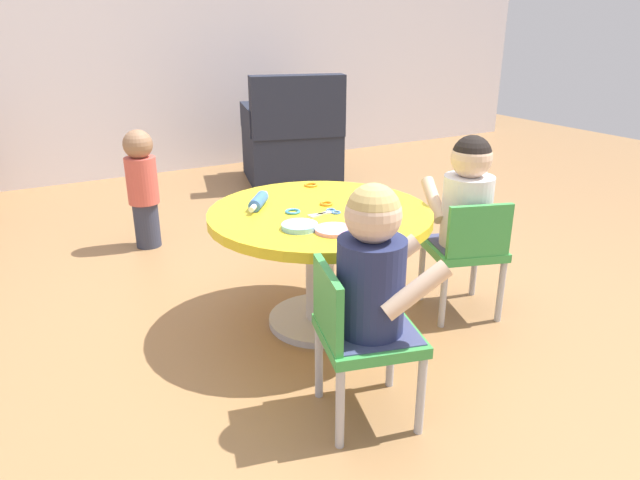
# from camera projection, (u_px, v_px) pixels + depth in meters

# --- Properties ---
(ground_plane) EXTENTS (10.00, 10.00, 0.00)m
(ground_plane) POSITION_uv_depth(u_px,v_px,m) (320.00, 322.00, 2.48)
(ground_plane) COLOR #9E7247
(craft_table) EXTENTS (0.90, 0.90, 0.51)m
(craft_table) POSITION_uv_depth(u_px,v_px,m) (320.00, 238.00, 2.34)
(craft_table) COLOR silver
(craft_table) RESTS_ON ground
(child_chair_left) EXTENTS (0.37, 0.37, 0.54)m
(child_chair_left) POSITION_uv_depth(u_px,v_px,m) (359.00, 334.00, 1.79)
(child_chair_left) COLOR #B7B7BC
(child_chair_left) RESTS_ON ground
(seated_child_left) EXTENTS (0.40, 0.35, 0.51)m
(seated_child_left) POSITION_uv_depth(u_px,v_px,m) (373.00, 267.00, 1.72)
(seated_child_left) COLOR #3F4772
(seated_child_left) RESTS_ON ground
(child_chair_right) EXTENTS (0.38, 0.38, 0.54)m
(child_chair_right) POSITION_uv_depth(u_px,v_px,m) (466.00, 250.00, 2.45)
(child_chair_right) COLOR #B7B7BC
(child_chair_right) RESTS_ON ground
(seated_child_right) EXTENTS (0.36, 0.41, 0.51)m
(seated_child_right) POSITION_uv_depth(u_px,v_px,m) (467.00, 196.00, 2.40)
(seated_child_right) COLOR #3F4772
(seated_child_right) RESTS_ON ground
(armchair_dark) EXTENTS (0.86, 0.88, 0.85)m
(armchair_dark) POSITION_uv_depth(u_px,v_px,m) (292.00, 143.00, 4.55)
(armchair_dark) COLOR #232838
(armchair_dark) RESTS_ON ground
(toddler_standing) EXTENTS (0.17, 0.17, 0.67)m
(toddler_standing) POSITION_uv_depth(u_px,v_px,m) (142.00, 186.00, 3.19)
(toddler_standing) COLOR #33384C
(toddler_standing) RESTS_ON ground
(rolling_pin) EXTENTS (0.16, 0.19, 0.05)m
(rolling_pin) POSITION_uv_depth(u_px,v_px,m) (259.00, 201.00, 2.33)
(rolling_pin) COLOR #3F72CC
(rolling_pin) RESTS_ON craft_table
(craft_scissors) EXTENTS (0.14, 0.08, 0.01)m
(craft_scissors) POSITION_uv_depth(u_px,v_px,m) (328.00, 213.00, 2.26)
(craft_scissors) COLOR silver
(craft_scissors) RESTS_ON craft_table
(playdough_blob_0) EXTENTS (0.14, 0.14, 0.01)m
(playdough_blob_0) POSITION_uv_depth(u_px,v_px,m) (334.00, 230.00, 2.06)
(playdough_blob_0) COLOR pink
(playdough_blob_0) RESTS_ON craft_table
(playdough_blob_1) EXTENTS (0.13, 0.13, 0.02)m
(playdough_blob_1) POSITION_uv_depth(u_px,v_px,m) (300.00, 226.00, 2.09)
(playdough_blob_1) COLOR #8CCCF2
(playdough_blob_1) RESTS_ON craft_table
(cookie_cutter_0) EXTENTS (0.06, 0.06, 0.01)m
(cookie_cutter_0) POSITION_uv_depth(u_px,v_px,m) (311.00, 185.00, 2.63)
(cookie_cutter_0) COLOR orange
(cookie_cutter_0) RESTS_ON craft_table
(cookie_cutter_1) EXTENTS (0.06, 0.06, 0.01)m
(cookie_cutter_1) POSITION_uv_depth(u_px,v_px,m) (326.00, 204.00, 2.36)
(cookie_cutter_1) COLOR orange
(cookie_cutter_1) RESTS_ON craft_table
(cookie_cutter_2) EXTENTS (0.06, 0.06, 0.01)m
(cookie_cutter_2) POSITION_uv_depth(u_px,v_px,m) (293.00, 212.00, 2.27)
(cookie_cutter_2) COLOR #3F99D8
(cookie_cutter_2) RESTS_ON craft_table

